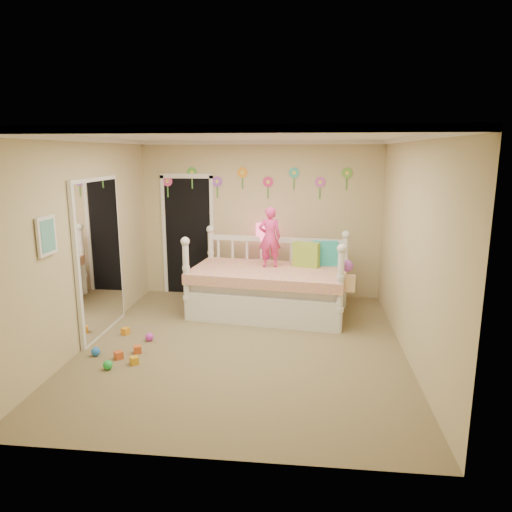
# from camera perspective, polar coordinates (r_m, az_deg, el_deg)

# --- Properties ---
(floor) EXTENTS (4.00, 4.50, 0.01)m
(floor) POSITION_cam_1_polar(r_m,az_deg,el_deg) (6.06, -1.58, -10.95)
(floor) COLOR #7F684C
(floor) RESTS_ON ground
(ceiling) EXTENTS (4.00, 4.50, 0.01)m
(ceiling) POSITION_cam_1_polar(r_m,az_deg,el_deg) (5.57, -1.74, 14.43)
(ceiling) COLOR white
(ceiling) RESTS_ON floor
(back_wall) EXTENTS (4.00, 0.01, 2.60)m
(back_wall) POSITION_cam_1_polar(r_m,az_deg,el_deg) (7.88, 0.57, 4.37)
(back_wall) COLOR tan
(back_wall) RESTS_ON floor
(left_wall) EXTENTS (0.01, 4.50, 2.60)m
(left_wall) POSITION_cam_1_polar(r_m,az_deg,el_deg) (6.26, -20.11, 1.50)
(left_wall) COLOR tan
(left_wall) RESTS_ON floor
(right_wall) EXTENTS (0.01, 4.50, 2.60)m
(right_wall) POSITION_cam_1_polar(r_m,az_deg,el_deg) (5.76, 18.48, 0.71)
(right_wall) COLOR tan
(right_wall) RESTS_ON floor
(crown_molding) EXTENTS (4.00, 4.50, 0.06)m
(crown_molding) POSITION_cam_1_polar(r_m,az_deg,el_deg) (5.57, -1.74, 14.12)
(crown_molding) COLOR white
(crown_molding) RESTS_ON ceiling
(daybed) EXTENTS (2.47, 1.54, 1.27)m
(daybed) POSITION_cam_1_polar(r_m,az_deg,el_deg) (7.05, 1.54, -2.14)
(daybed) COLOR white
(daybed) RESTS_ON floor
(pillow_turquoise) EXTENTS (0.38, 0.15, 0.38)m
(pillow_turquoise) POSITION_cam_1_polar(r_m,az_deg,el_deg) (7.28, 8.45, 0.31)
(pillow_turquoise) COLOR #25ADB9
(pillow_turquoise) RESTS_ON daybed
(pillow_lime) EXTENTS (0.42, 0.26, 0.38)m
(pillow_lime) POSITION_cam_1_polar(r_m,az_deg,el_deg) (7.16, 6.12, 0.16)
(pillow_lime) COLOR #91B838
(pillow_lime) RESTS_ON daybed
(child) EXTENTS (0.37, 0.27, 0.92)m
(child) POSITION_cam_1_polar(r_m,az_deg,el_deg) (7.06, 1.68, 2.30)
(child) COLOR #F5378A
(child) RESTS_ON daybed
(nightstand) EXTENTS (0.43, 0.36, 0.65)m
(nightstand) POSITION_cam_1_polar(r_m,az_deg,el_deg) (7.83, 1.02, -2.96)
(nightstand) COLOR white
(nightstand) RESTS_ON floor
(table_lamp) EXTENTS (0.29, 0.29, 0.63)m
(table_lamp) POSITION_cam_1_polar(r_m,az_deg,el_deg) (7.67, 1.05, 2.41)
(table_lamp) COLOR #F02099
(table_lamp) RESTS_ON nightstand
(closet_doorway) EXTENTS (0.90, 0.04, 2.07)m
(closet_doorway) POSITION_cam_1_polar(r_m,az_deg,el_deg) (8.12, -8.27, 2.60)
(closet_doorway) COLOR black
(closet_doorway) RESTS_ON back_wall
(flower_decals) EXTENTS (3.40, 0.02, 0.50)m
(flower_decals) POSITION_cam_1_polar(r_m,az_deg,el_deg) (7.81, -0.10, 9.03)
(flower_decals) COLOR #B2668C
(flower_decals) RESTS_ON back_wall
(mirror_closet) EXTENTS (0.07, 1.30, 2.10)m
(mirror_closet) POSITION_cam_1_polar(r_m,az_deg,el_deg) (6.56, -18.49, -0.15)
(mirror_closet) COLOR white
(mirror_closet) RESTS_ON left_wall
(wall_picture) EXTENTS (0.05, 0.34, 0.42)m
(wall_picture) POSITION_cam_1_polar(r_m,az_deg,el_deg) (5.43, -24.15, 2.26)
(wall_picture) COLOR white
(wall_picture) RESTS_ON left_wall
(hanging_bag) EXTENTS (0.20, 0.16, 0.36)m
(hanging_bag) POSITION_cam_1_polar(r_m,az_deg,el_deg) (6.43, 11.01, -2.53)
(hanging_bag) COLOR beige
(hanging_bag) RESTS_ON daybed
(toy_scatter) EXTENTS (0.86, 1.33, 0.11)m
(toy_scatter) POSITION_cam_1_polar(r_m,az_deg,el_deg) (6.07, -16.56, -10.89)
(toy_scatter) COLOR #996666
(toy_scatter) RESTS_ON floor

